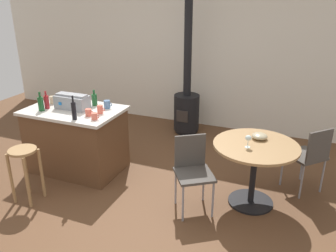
{
  "coord_description": "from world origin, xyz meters",
  "views": [
    {
      "loc": [
        1.97,
        -3.03,
        2.4
      ],
      "look_at": [
        0.52,
        0.51,
        0.87
      ],
      "focal_mm": 37.31,
      "sensor_mm": 36.0,
      "label": 1
    }
  ],
  "objects_px": {
    "wood_stove": "(187,103)",
    "bottle_3": "(94,99)",
    "cup_0": "(95,116)",
    "cup_1": "(107,104)",
    "folding_chair_far": "(310,154)",
    "wine_glass": "(248,138)",
    "kitchen_island": "(77,139)",
    "bottle_2": "(74,110)",
    "wooden_stool": "(25,164)",
    "dining_table": "(255,159)",
    "cup_2": "(52,100)",
    "cup_3": "(100,109)",
    "cup_4": "(89,112)",
    "folding_chair_near": "(193,168)",
    "serving_bowl": "(260,136)",
    "bottle_0": "(41,104)",
    "toolbox": "(72,102)",
    "bottle_1": "(47,102)"
  },
  "relations": [
    {
      "from": "dining_table",
      "to": "cup_2",
      "type": "xyz_separation_m",
      "value": [
        -2.81,
        0.03,
        0.36
      ]
    },
    {
      "from": "folding_chair_near",
      "to": "bottle_0",
      "type": "distance_m",
      "value": 2.17
    },
    {
      "from": "wooden_stool",
      "to": "cup_3",
      "type": "bearing_deg",
      "value": 59.03
    },
    {
      "from": "dining_table",
      "to": "folding_chair_far",
      "type": "bearing_deg",
      "value": 41.31
    },
    {
      "from": "folding_chair_near",
      "to": "folding_chair_far",
      "type": "xyz_separation_m",
      "value": [
        1.2,
        0.85,
        0.01
      ]
    },
    {
      "from": "toolbox",
      "to": "bottle_3",
      "type": "distance_m",
      "value": 0.3
    },
    {
      "from": "folding_chair_far",
      "to": "wine_glass",
      "type": "distance_m",
      "value": 0.97
    },
    {
      "from": "toolbox",
      "to": "bottle_0",
      "type": "relative_size",
      "value": 1.76
    },
    {
      "from": "kitchen_island",
      "to": "toolbox",
      "type": "height_order",
      "value": "toolbox"
    },
    {
      "from": "dining_table",
      "to": "cup_3",
      "type": "xyz_separation_m",
      "value": [
        -1.97,
        -0.07,
        0.36
      ]
    },
    {
      "from": "bottle_0",
      "to": "wine_glass",
      "type": "xyz_separation_m",
      "value": [
        2.67,
        0.16,
        -0.12
      ]
    },
    {
      "from": "folding_chair_near",
      "to": "cup_0",
      "type": "xyz_separation_m",
      "value": [
        -1.29,
        0.06,
        0.42
      ]
    },
    {
      "from": "dining_table",
      "to": "folding_chair_far",
      "type": "height_order",
      "value": "folding_chair_far"
    },
    {
      "from": "wooden_stool",
      "to": "serving_bowl",
      "type": "bearing_deg",
      "value": 23.86
    },
    {
      "from": "folding_chair_far",
      "to": "bottle_2",
      "type": "height_order",
      "value": "bottle_2"
    },
    {
      "from": "cup_1",
      "to": "cup_4",
      "type": "distance_m",
      "value": 0.35
    },
    {
      "from": "folding_chair_near",
      "to": "bottle_3",
      "type": "distance_m",
      "value": 1.74
    },
    {
      "from": "cup_0",
      "to": "cup_1",
      "type": "xyz_separation_m",
      "value": [
        -0.08,
        0.43,
        0.01
      ]
    },
    {
      "from": "bottle_3",
      "to": "serving_bowl",
      "type": "relative_size",
      "value": 1.21
    },
    {
      "from": "folding_chair_near",
      "to": "bottle_1",
      "type": "xyz_separation_m",
      "value": [
        -2.12,
        0.18,
        0.47
      ]
    },
    {
      "from": "kitchen_island",
      "to": "wooden_stool",
      "type": "relative_size",
      "value": 1.89
    },
    {
      "from": "folding_chair_far",
      "to": "bottle_3",
      "type": "distance_m",
      "value": 2.86
    },
    {
      "from": "bottle_3",
      "to": "bottle_2",
      "type": "bearing_deg",
      "value": -82.16
    },
    {
      "from": "cup_1",
      "to": "serving_bowl",
      "type": "height_order",
      "value": "cup_1"
    },
    {
      "from": "bottle_3",
      "to": "cup_2",
      "type": "height_order",
      "value": "bottle_3"
    },
    {
      "from": "bottle_0",
      "to": "cup_3",
      "type": "xyz_separation_m",
      "value": [
        0.77,
        0.2,
        -0.04
      ]
    },
    {
      "from": "wooden_stool",
      "to": "folding_chair_near",
      "type": "height_order",
      "value": "folding_chair_near"
    },
    {
      "from": "cup_2",
      "to": "cup_4",
      "type": "distance_m",
      "value": 0.78
    },
    {
      "from": "folding_chair_near",
      "to": "wine_glass",
      "type": "distance_m",
      "value": 0.7
    },
    {
      "from": "wood_stove",
      "to": "cup_3",
      "type": "distance_m",
      "value": 1.96
    },
    {
      "from": "bottle_2",
      "to": "cup_2",
      "type": "height_order",
      "value": "bottle_2"
    },
    {
      "from": "bottle_1",
      "to": "cup_4",
      "type": "distance_m",
      "value": 0.69
    },
    {
      "from": "bottle_0",
      "to": "serving_bowl",
      "type": "height_order",
      "value": "bottle_0"
    },
    {
      "from": "cup_1",
      "to": "bottle_2",
      "type": "bearing_deg",
      "value": -105.9
    },
    {
      "from": "bottle_3",
      "to": "cup_2",
      "type": "relative_size",
      "value": 1.98
    },
    {
      "from": "folding_chair_far",
      "to": "wine_glass",
      "type": "xyz_separation_m",
      "value": [
        -0.66,
        -0.62,
        0.35
      ]
    },
    {
      "from": "bottle_0",
      "to": "bottle_2",
      "type": "distance_m",
      "value": 0.61
    },
    {
      "from": "cup_1",
      "to": "cup_0",
      "type": "bearing_deg",
      "value": -79.18
    },
    {
      "from": "cup_4",
      "to": "folding_chair_near",
      "type": "bearing_deg",
      "value": -5.64
    },
    {
      "from": "wood_stove",
      "to": "bottle_3",
      "type": "xyz_separation_m",
      "value": [
        -0.78,
        -1.59,
        0.43
      ]
    },
    {
      "from": "folding_chair_far",
      "to": "bottle_1",
      "type": "height_order",
      "value": "bottle_1"
    },
    {
      "from": "kitchen_island",
      "to": "cup_0",
      "type": "bearing_deg",
      "value": -25.02
    },
    {
      "from": "folding_chair_near",
      "to": "bottle_2",
      "type": "xyz_separation_m",
      "value": [
        -1.52,
        -0.03,
        0.49
      ]
    },
    {
      "from": "wooden_stool",
      "to": "dining_table",
      "type": "relative_size",
      "value": 0.7
    },
    {
      "from": "dining_table",
      "to": "cup_0",
      "type": "xyz_separation_m",
      "value": [
        -1.92,
        -0.29,
        0.35
      ]
    },
    {
      "from": "kitchen_island",
      "to": "wood_stove",
      "type": "xyz_separation_m",
      "value": [
        0.96,
        1.83,
        0.1
      ]
    },
    {
      "from": "wood_stove",
      "to": "dining_table",
      "type": "bearing_deg",
      "value": -50.87
    },
    {
      "from": "kitchen_island",
      "to": "wine_glass",
      "type": "relative_size",
      "value": 8.84
    },
    {
      "from": "bottle_1",
      "to": "cup_4",
      "type": "relative_size",
      "value": 2.04
    },
    {
      "from": "folding_chair_far",
      "to": "bottle_0",
      "type": "bearing_deg",
      "value": -166.8
    }
  ]
}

